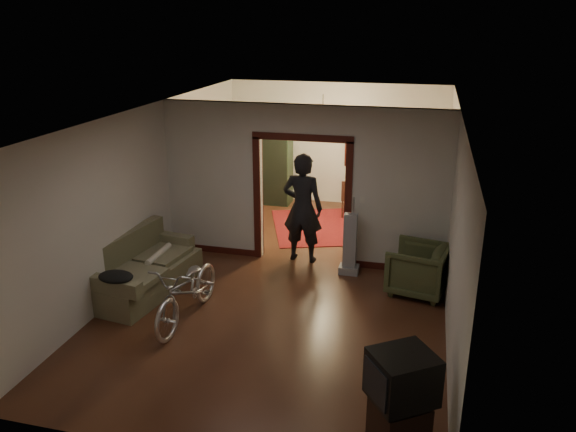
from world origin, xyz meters
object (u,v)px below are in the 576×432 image
(person, at_px, (303,208))
(desk, at_px, (376,197))
(locker, at_px, (271,164))
(armchair, at_px, (418,269))
(bicycle, at_px, (188,290))
(sofa, at_px, (145,265))

(person, height_order, desk, person)
(person, relative_size, desk, 2.05)
(locker, bearing_deg, desk, -1.47)
(person, xyz_separation_m, desk, (1.01, 3.00, -0.63))
(armchair, xyz_separation_m, locker, (-3.50, 3.91, 0.53))
(armchair, bearing_deg, bicycle, -50.11)
(desk, bearing_deg, locker, 165.01)
(bicycle, xyz_separation_m, person, (1.12, 2.50, 0.51))
(sofa, xyz_separation_m, person, (2.15, 1.83, 0.52))
(armchair, bearing_deg, desk, -152.93)
(bicycle, height_order, person, person)
(bicycle, relative_size, person, 0.91)
(bicycle, bearing_deg, locker, 96.52)
(sofa, bearing_deg, person, 48.58)
(locker, bearing_deg, person, -64.07)
(locker, relative_size, desk, 1.93)
(desk, bearing_deg, bicycle, -123.85)
(sofa, height_order, bicycle, bicycle)
(bicycle, relative_size, armchair, 2.04)
(sofa, distance_m, person, 2.87)
(armchair, height_order, person, person)
(person, xyz_separation_m, locker, (-1.45, 3.09, -0.06))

